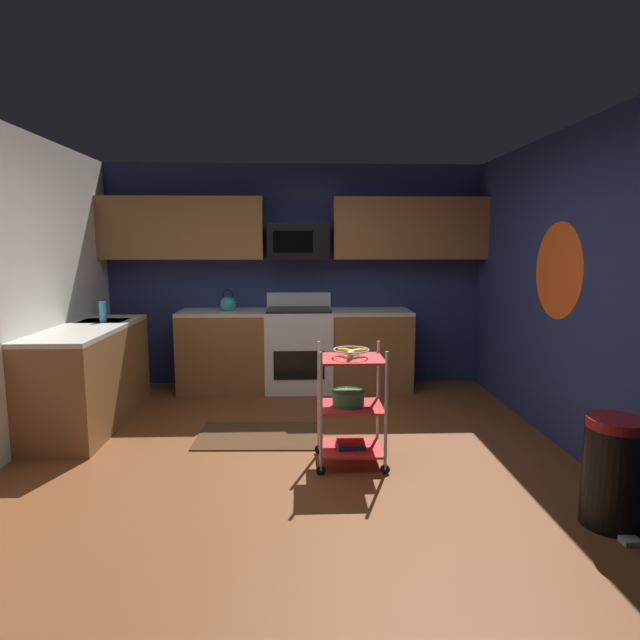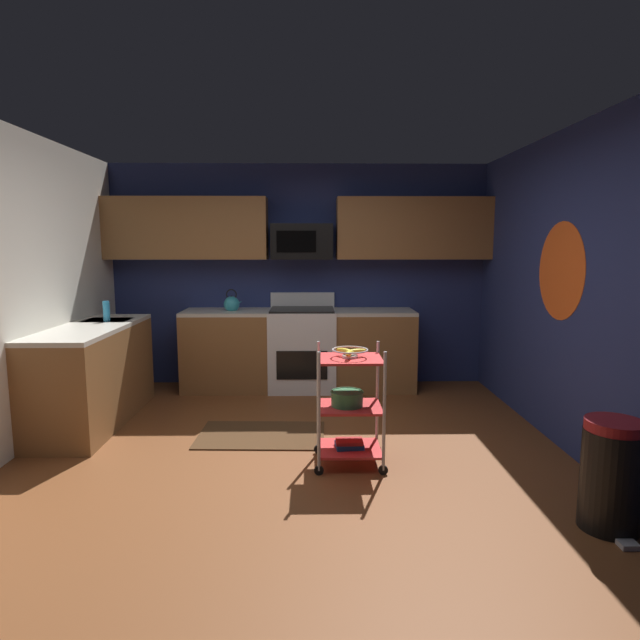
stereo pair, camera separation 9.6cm
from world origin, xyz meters
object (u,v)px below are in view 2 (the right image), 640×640
(book_stack, at_px, (349,444))
(trash_can, at_px, (611,475))
(oven_range, at_px, (302,348))
(kettle, at_px, (232,304))
(rolling_cart, at_px, (350,407))
(mixing_bowl_large, at_px, (347,398))
(microwave, at_px, (302,242))
(dish_soap_bottle, at_px, (106,311))
(fruit_bowl, at_px, (350,352))

(book_stack, relative_size, trash_can, 0.34)
(oven_range, distance_m, kettle, 0.96)
(book_stack, bearing_deg, rolling_cart, 0.00)
(rolling_cart, distance_m, mixing_bowl_large, 0.07)
(book_stack, xyz_separation_m, kettle, (-1.20, 2.17, 0.84))
(kettle, distance_m, trash_can, 4.17)
(microwave, xyz_separation_m, rolling_cart, (0.39, -2.28, -1.25))
(oven_range, height_order, dish_soap_bottle, dish_soap_bottle)
(mixing_bowl_large, bearing_deg, book_stack, 0.00)
(fruit_bowl, bearing_deg, book_stack, -14.04)
(mixing_bowl_large, bearing_deg, fruit_bowl, 0.00)
(oven_range, height_order, book_stack, oven_range)
(fruit_bowl, relative_size, trash_can, 0.41)
(book_stack, height_order, kettle, kettle)
(oven_range, relative_size, dish_soap_bottle, 5.50)
(rolling_cart, relative_size, fruit_bowl, 3.36)
(book_stack, xyz_separation_m, trash_can, (1.47, -0.96, 0.17))
(oven_range, relative_size, trash_can, 1.67)
(oven_range, relative_size, kettle, 4.17)
(oven_range, xyz_separation_m, trash_can, (1.86, -3.14, -0.15))
(kettle, distance_m, dish_soap_bottle, 1.40)
(mixing_bowl_large, bearing_deg, dish_soap_bottle, 150.06)
(trash_can, bearing_deg, oven_range, 120.65)
(fruit_bowl, distance_m, mixing_bowl_large, 0.36)
(rolling_cart, bearing_deg, kettle, 118.86)
(mixing_bowl_large, relative_size, kettle, 0.95)
(rolling_cart, bearing_deg, trash_can, -33.26)
(microwave, xyz_separation_m, dish_soap_bottle, (-1.90, -0.97, -0.68))
(kettle, bearing_deg, book_stack, -61.14)
(oven_range, relative_size, rolling_cart, 1.20)
(microwave, distance_m, book_stack, 2.78)
(oven_range, bearing_deg, trash_can, -59.35)
(oven_range, height_order, microwave, microwave)
(microwave, xyz_separation_m, book_stack, (0.39, -2.28, -1.54))
(book_stack, bearing_deg, trash_can, -33.26)
(rolling_cart, height_order, fruit_bowl, rolling_cart)
(kettle, height_order, dish_soap_bottle, kettle)
(microwave, xyz_separation_m, fruit_bowl, (0.39, -2.28, -0.82))
(trash_can, bearing_deg, rolling_cart, 146.74)
(microwave, xyz_separation_m, mixing_bowl_large, (0.37, -2.28, -1.18))
(mixing_bowl_large, bearing_deg, kettle, 118.46)
(trash_can, bearing_deg, mixing_bowl_large, 147.09)
(rolling_cart, relative_size, kettle, 3.47)
(book_stack, bearing_deg, oven_range, 100.25)
(microwave, xyz_separation_m, kettle, (-0.80, -0.11, -0.70))
(oven_range, xyz_separation_m, rolling_cart, (0.39, -2.18, -0.03))
(fruit_bowl, xyz_separation_m, dish_soap_bottle, (-2.29, 1.31, 0.14))
(microwave, bearing_deg, trash_can, -60.16)
(rolling_cart, height_order, dish_soap_bottle, dish_soap_bottle)
(dish_soap_bottle, bearing_deg, mixing_bowl_large, -29.94)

